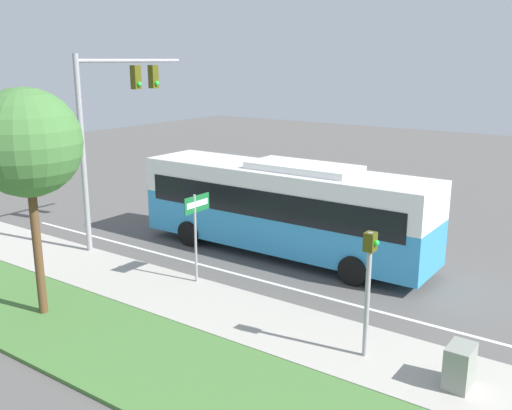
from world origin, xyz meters
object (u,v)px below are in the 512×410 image
at_px(signal_gantry, 112,114).
at_px(pedestrian_signal, 369,275).
at_px(street_sign, 196,222).
at_px(utility_cabinet, 460,366).
at_px(bus, 283,204).

height_order(signal_gantry, pedestrian_signal, signal_gantry).
distance_m(street_sign, utility_cabinet, 8.88).
distance_m(signal_gantry, street_sign, 6.23).
height_order(street_sign, utility_cabinet, street_sign).
relative_size(signal_gantry, pedestrian_signal, 2.25).
height_order(bus, street_sign, bus).
height_order(bus, pedestrian_signal, bus).
height_order(signal_gantry, street_sign, signal_gantry).
bearing_deg(pedestrian_signal, street_sign, 78.38).
xyz_separation_m(pedestrian_signal, street_sign, (1.32, 6.42, -0.09)).
relative_size(signal_gantry, street_sign, 2.43).
xyz_separation_m(street_sign, utility_cabinet, (-1.37, -8.65, -1.48)).
relative_size(bus, utility_cabinet, 11.70).
xyz_separation_m(pedestrian_signal, utility_cabinet, (-0.05, -2.23, -1.58)).
bearing_deg(utility_cabinet, street_sign, 80.97).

